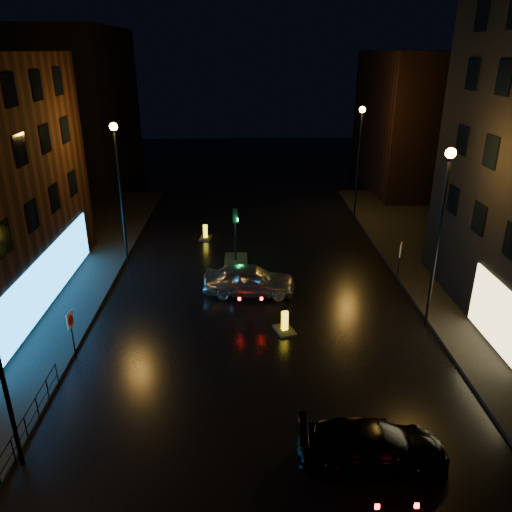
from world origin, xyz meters
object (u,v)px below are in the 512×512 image
object	(u,v)px
dark_sedan	(373,445)
bollard_far	(206,236)
road_sign_right	(400,253)
bollard_near	(285,327)
road_sign_left	(71,324)
silver_hatchback	(249,280)
traffic_signal	(236,254)

from	to	relation	value
dark_sedan	bollard_far	world-z (taller)	dark_sedan
bollard_far	road_sign_right	world-z (taller)	road_sign_right
bollard_near	road_sign_left	bearing A→B (deg)	173.24
bollard_far	bollard_near	bearing A→B (deg)	-62.43
bollard_far	road_sign_left	world-z (taller)	road_sign_left
silver_hatchback	road_sign_right	size ratio (longest dim) A/B	2.08
traffic_signal	silver_hatchback	bearing A→B (deg)	-80.02
traffic_signal	road_sign_right	world-z (taller)	traffic_signal
road_sign_left	road_sign_right	xyz separation A→B (m)	(15.79, 7.04, 0.11)
dark_sedan	bollard_near	xyz separation A→B (m)	(-2.09, 7.98, -0.45)
traffic_signal	road_sign_right	distance (m)	9.69
bollard_near	road_sign_right	world-z (taller)	road_sign_right
silver_hatchback	dark_sedan	bearing A→B (deg)	-158.28
bollard_near	bollard_far	size ratio (longest dim) A/B	1.10
dark_sedan	bollard_near	distance (m)	8.26
bollard_far	road_sign_left	size ratio (longest dim) A/B	0.57
bollard_near	road_sign_left	world-z (taller)	road_sign_left
dark_sedan	bollard_far	distance (m)	21.39
dark_sedan	road_sign_right	bearing A→B (deg)	-16.12
traffic_signal	road_sign_left	size ratio (longest dim) A/B	1.59
silver_hatchback	road_sign_left	bearing A→B (deg)	132.45
road_sign_left	silver_hatchback	bearing A→B (deg)	44.91
road_sign_right	road_sign_left	bearing A→B (deg)	48.00
traffic_signal	silver_hatchback	world-z (taller)	traffic_signal
bollard_far	dark_sedan	bearing A→B (deg)	-64.37
traffic_signal	road_sign_left	distance (m)	12.20
silver_hatchback	dark_sedan	size ratio (longest dim) A/B	1.03
traffic_signal	road_sign_left	bearing A→B (deg)	-123.46
traffic_signal	bollard_far	bearing A→B (deg)	117.34
road_sign_right	silver_hatchback	bearing A→B (deg)	32.61
bollard_far	road_sign_left	xyz separation A→B (m)	(-4.58, -14.23, 1.40)
bollard_near	road_sign_left	xyz separation A→B (m)	(-9.02, -1.84, 1.39)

